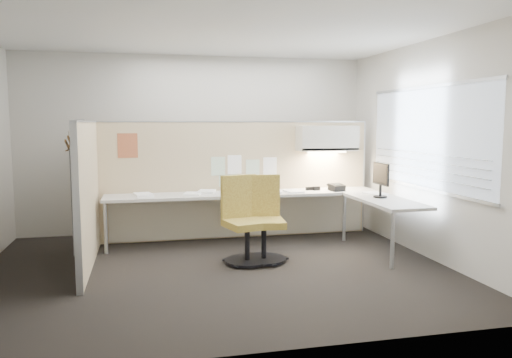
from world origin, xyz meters
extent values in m
cube|color=black|center=(0.00, 0.00, -0.01)|extent=(5.50, 4.50, 0.01)
cube|color=white|center=(0.00, 0.00, 2.80)|extent=(5.50, 4.50, 0.01)
cube|color=beige|center=(0.00, 2.25, 1.40)|extent=(5.50, 0.02, 2.80)
cube|color=beige|center=(0.00, -2.25, 1.40)|extent=(5.50, 0.02, 2.80)
cube|color=beige|center=(2.75, 0.00, 1.40)|extent=(0.02, 4.50, 2.80)
cube|color=#ADB8C9|center=(2.73, 0.00, 1.55)|extent=(0.01, 2.80, 1.30)
cube|color=tan|center=(0.55, 1.60, 0.88)|extent=(4.10, 0.06, 1.75)
cube|color=tan|center=(-1.50, 0.50, 0.88)|extent=(0.06, 2.20, 1.75)
cube|color=beige|center=(0.60, 1.27, 0.71)|extent=(4.00, 0.60, 0.04)
cube|color=beige|center=(2.30, 0.23, 0.71)|extent=(0.60, 1.47, 0.04)
cube|color=beige|center=(0.60, 1.54, 0.34)|extent=(3.90, 0.02, 0.64)
cylinder|color=#A5A8AA|center=(-1.35, 1.02, 0.34)|extent=(0.05, 0.05, 0.69)
cylinder|color=#A5A8AA|center=(2.05, -0.45, 0.34)|extent=(0.05, 0.05, 0.69)
cylinder|color=#A5A8AA|center=(2.05, 1.02, 0.34)|extent=(0.05, 0.05, 0.69)
cube|color=beige|center=(1.90, 1.39, 1.51)|extent=(0.90, 0.36, 0.38)
cube|color=#FFEABF|center=(1.90, 1.39, 1.30)|extent=(0.60, 0.06, 0.02)
cube|color=#8CBF8C|center=(0.25, 1.57, 1.10)|extent=(0.21, 0.00, 0.28)
cube|color=white|center=(0.50, 1.57, 1.12)|extent=(0.21, 0.00, 0.28)
cube|color=#8CBF8C|center=(0.78, 1.57, 1.05)|extent=(0.21, 0.00, 0.28)
cube|color=white|center=(1.05, 1.57, 1.08)|extent=(0.21, 0.00, 0.28)
cube|color=#8CBF8C|center=(0.40, 1.57, 0.88)|extent=(0.28, 0.00, 0.18)
cube|color=white|center=(0.90, 1.57, 0.86)|extent=(0.21, 0.00, 0.14)
cube|color=orange|center=(-1.05, 1.57, 1.42)|extent=(0.28, 0.00, 0.35)
cylinder|color=black|center=(0.40, 0.16, 0.03)|extent=(0.57, 0.57, 0.03)
cylinder|color=black|center=(0.40, 0.16, 0.25)|extent=(0.07, 0.07, 0.44)
cube|color=#D3C64E|center=(0.40, 0.16, 0.50)|extent=(0.61, 0.61, 0.09)
cube|color=#D3C64E|center=(0.34, 0.39, 0.82)|extent=(0.48, 0.18, 0.54)
cylinder|color=black|center=(0.62, 0.18, 0.03)|extent=(0.56, 0.56, 0.03)
cylinder|color=black|center=(0.62, 0.18, 0.25)|extent=(0.06, 0.06, 0.43)
cube|color=#D3C64E|center=(0.62, 0.18, 0.50)|extent=(0.54, 0.54, 0.09)
cube|color=#D3C64E|center=(0.64, 0.42, 0.81)|extent=(0.48, 0.11, 0.54)
cylinder|color=black|center=(2.30, 0.39, 0.74)|extent=(0.19, 0.19, 0.02)
cylinder|color=black|center=(2.30, 0.39, 0.82)|extent=(0.04, 0.04, 0.17)
cube|color=black|center=(2.30, 0.39, 1.06)|extent=(0.04, 0.45, 0.30)
cube|color=black|center=(2.30, 0.39, 1.06)|extent=(0.01, 0.41, 0.26)
cube|color=black|center=(1.98, 1.16, 0.78)|extent=(0.24, 0.23, 0.12)
cylinder|color=black|center=(1.89, 1.18, 0.81)|extent=(0.07, 0.17, 0.04)
cube|color=black|center=(1.61, 1.32, 0.76)|extent=(0.14, 0.05, 0.05)
cube|color=black|center=(1.70, 1.28, 0.76)|extent=(0.11, 0.07, 0.06)
cube|color=silver|center=(-1.50, -0.24, 1.77)|extent=(0.14, 0.02, 0.02)
cylinder|color=silver|center=(-1.57, -0.24, 1.69)|extent=(0.02, 0.02, 0.14)
cube|color=#AD7F4C|center=(-1.57, -0.24, 1.56)|extent=(0.02, 0.46, 0.12)
cube|color=#AD7F4C|center=(-1.60, -0.21, 1.52)|extent=(0.02, 0.46, 0.12)
cube|color=#9998A1|center=(-1.58, -0.29, 0.91)|extent=(0.01, 0.07, 1.14)
cube|color=white|center=(-0.85, 1.26, 0.75)|extent=(0.29, 0.34, 0.04)
cube|color=white|center=(-0.16, 1.27, 0.74)|extent=(0.30, 0.35, 0.02)
cube|color=white|center=(0.38, 1.16, 0.75)|extent=(0.23, 0.30, 0.05)
cube|color=white|center=(1.03, 1.24, 0.74)|extent=(0.28, 0.34, 0.02)
cube|color=white|center=(1.31, 1.18, 0.74)|extent=(0.27, 0.33, 0.02)
cube|color=white|center=(2.38, 0.71, 0.74)|extent=(0.32, 0.36, 0.02)
cube|color=white|center=(0.05, 1.39, 0.75)|extent=(0.31, 0.35, 0.03)
camera|label=1|loc=(-0.84, -5.78, 1.75)|focal=35.00mm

